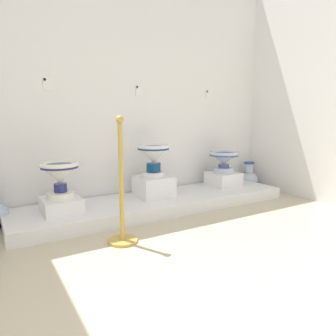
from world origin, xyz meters
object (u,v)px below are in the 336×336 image
stanchion_post_near_left (122,204)px  decorative_vase_corner (249,178)px  plinth_block_slender_white (223,179)px  antique_toilet_slender_white (224,159)px  plinth_block_broad_patterned (61,205)px  info_placard_second (139,91)px  plinth_block_leftmost (154,186)px  info_placard_third (209,94)px  antique_toilet_leftmost (153,155)px  info_placard_first (48,83)px  antique_toilet_broad_patterned (60,175)px

stanchion_post_near_left → decorative_vase_corner: bearing=21.4°
plinth_block_slender_white → antique_toilet_slender_white: bearing=-135.0°
plinth_block_slender_white → decorative_vase_corner: decorative_vase_corner is taller
plinth_block_broad_patterned → info_placard_second: 1.61m
plinth_block_leftmost → plinth_block_slender_white: 1.06m
info_placard_third → decorative_vase_corner: bearing=-16.1°
plinth_block_leftmost → decorative_vase_corner: size_ratio=1.00×
plinth_block_broad_patterned → antique_toilet_leftmost: antique_toilet_leftmost is taller
antique_toilet_slender_white → info_placard_first: 2.28m
plinth_block_broad_patterned → info_placard_third: (2.09, 0.44, 1.13)m
antique_toilet_slender_white → info_placard_third: info_placard_third is taller
info_placard_third → antique_toilet_leftmost: bearing=-161.8°
antique_toilet_slender_white → decorative_vase_corner: bearing=12.5°
antique_toilet_broad_patterned → plinth_block_leftmost: antique_toilet_broad_patterned is taller
antique_toilet_broad_patterned → info_placard_first: bearing=86.9°
antique_toilet_slender_white → antique_toilet_leftmost: bearing=-178.3°
antique_toilet_leftmost → stanchion_post_near_left: (-0.71, -0.76, -0.28)m
antique_toilet_broad_patterned → decorative_vase_corner: (2.71, 0.26, -0.34)m
info_placard_third → decorative_vase_corner: (0.62, -0.18, -1.18)m
info_placard_first → decorative_vase_corner: 2.95m
info_placard_second → antique_toilet_slender_white: bearing=-16.3°
info_placard_second → info_placard_third: bearing=0.0°
plinth_block_leftmost → decorative_vase_corner: decorative_vase_corner is taller
antique_toilet_leftmost → stanchion_post_near_left: size_ratio=0.35×
antique_toilet_slender_white → info_placard_third: bearing=94.0°
antique_toilet_slender_white → info_placard_third: (-0.02, 0.31, 0.84)m
plinth_block_leftmost → stanchion_post_near_left: bearing=-132.7°
plinth_block_leftmost → decorative_vase_corner: 1.67m
stanchion_post_near_left → info_placard_first: bearing=105.9°
plinth_block_broad_patterned → plinth_block_slender_white: size_ratio=1.01×
antique_toilet_leftmost → decorative_vase_corner: bearing=5.6°
plinth_block_slender_white → info_placard_first: size_ratio=2.89×
info_placard_first → stanchion_post_near_left: bearing=-74.1°
antique_toilet_broad_patterned → info_placard_third: bearing=11.8°
antique_toilet_leftmost → antique_toilet_slender_white: size_ratio=0.93×
plinth_block_slender_white → decorative_vase_corner: (0.60, 0.13, -0.06)m
info_placard_first → info_placard_third: info_placard_first is taller
antique_toilet_broad_patterned → plinth_block_broad_patterned: bearing=0.0°
antique_toilet_broad_patterned → decorative_vase_corner: 2.74m
antique_toilet_broad_patterned → decorative_vase_corner: size_ratio=0.93×
plinth_block_leftmost → antique_toilet_slender_white: 1.09m
plinth_block_broad_patterned → antique_toilet_slender_white: bearing=3.4°
plinth_block_broad_patterned → antique_toilet_leftmost: bearing=5.2°
antique_toilet_slender_white → stanchion_post_near_left: bearing=-155.8°
plinth_block_slender_white → info_placard_third: (-0.02, 0.31, 1.11)m
antique_toilet_slender_white → stanchion_post_near_left: stanchion_post_near_left is taller
plinth_block_broad_patterned → info_placard_second: size_ratio=2.79×
plinth_block_broad_patterned → plinth_block_leftmost: 1.05m
antique_toilet_broad_patterned → decorative_vase_corner: bearing=5.4°
plinth_block_leftmost → stanchion_post_near_left: (-0.71, -0.76, 0.08)m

